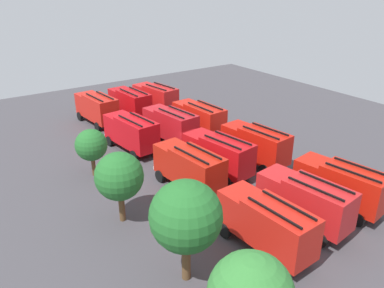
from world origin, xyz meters
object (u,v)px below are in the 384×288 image
fire_truck_8 (266,223)px  fire_truck_9 (189,166)px  fire_truck_3 (156,97)px  firefighter_0 (128,122)px  fire_truck_1 (255,144)px  fire_truck_4 (305,200)px  fire_truck_0 (340,184)px  fire_truck_10 (131,132)px  fire_truck_7 (130,102)px  fire_truck_5 (218,153)px  traffic_cone_0 (137,166)px  tree_3 (91,145)px  fire_truck_2 (199,118)px  firefighter_1 (117,117)px  tree_2 (119,176)px  tree_1 (186,217)px  fire_truck_6 (170,124)px  fire_truck_11 (97,107)px  firefighter_2 (279,156)px

fire_truck_8 → fire_truck_9: bearing=-5.5°
fire_truck_3 → firefighter_0: bearing=113.9°
fire_truck_1 → fire_truck_4: 10.45m
fire_truck_0 → fire_truck_10: same height
fire_truck_0 → fire_truck_7: bearing=-0.3°
fire_truck_5 → fire_truck_10: bearing=15.5°
fire_truck_1 → fire_truck_10: (9.73, 8.50, 0.00)m
fire_truck_9 → firefighter_0: fire_truck_9 is taller
firefighter_0 → traffic_cone_0: bearing=-150.9°
fire_truck_1 → fire_truck_7: bearing=6.0°
fire_truck_4 → fire_truck_0: bearing=-97.3°
tree_3 → fire_truck_2: bearing=-79.8°
fire_truck_2 → fire_truck_9: size_ratio=0.99×
fire_truck_0 → firefighter_1: size_ratio=4.26×
fire_truck_5 → fire_truck_9: bearing=92.1°
firefighter_0 → firefighter_1: (2.29, 0.29, 0.03)m
fire_truck_5 → firefighter_0: (15.25, 1.84, -1.20)m
traffic_cone_0 → fire_truck_7: bearing=-24.1°
firefighter_1 → tree_2: bearing=-166.2°
fire_truck_3 → tree_3: tree_3 is taller
firefighter_1 → tree_1: size_ratio=0.26×
fire_truck_0 → firefighter_1: (27.44, 6.45, -1.17)m
fire_truck_3 → fire_truck_10: bearing=130.9°
fire_truck_10 → tree_1: size_ratio=1.12×
fire_truck_7 → tree_1: 30.29m
fire_truck_10 → tree_1: tree_1 is taller
fire_truck_6 → fire_truck_11: 11.08m
fire_truck_0 → fire_truck_5: 10.80m
firefighter_2 → fire_truck_8: bearing=47.5°
fire_truck_7 → tree_1: tree_1 is taller
fire_truck_4 → fire_truck_9: (9.20, 3.89, 0.00)m
fire_truck_4 → firefighter_2: (8.16, -6.06, -1.26)m
firefighter_2 → tree_3: tree_3 is taller
fire_truck_3 → tree_1: tree_1 is taller
fire_truck_9 → tree_3: tree_3 is taller
tree_1 → tree_3: bearing=-1.5°
firefighter_0 → firefighter_2: firefighter_0 is taller
fire_truck_2 → firefighter_0: 8.83m
fire_truck_10 → fire_truck_7: bearing=-31.7°
fire_truck_1 → fire_truck_3: size_ratio=0.99×
fire_truck_0 → fire_truck_7: size_ratio=1.02×
fire_truck_11 → fire_truck_5: bearing=-173.3°
fire_truck_10 → tree_2: bearing=144.0°
fire_truck_3 → fire_truck_11: bearing=80.9°
fire_truck_9 → fire_truck_3: bearing=-27.3°
fire_truck_3 → fire_truck_5: size_ratio=1.00×
firefighter_2 → tree_3: 17.93m
tree_1 → tree_2: size_ratio=1.19×
firefighter_2 → fire_truck_5: bearing=-7.6°
fire_truck_4 → fire_truck_7: (28.68, -0.14, 0.00)m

